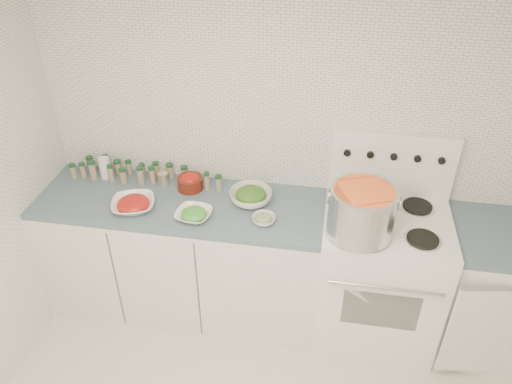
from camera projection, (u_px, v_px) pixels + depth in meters
The scene contains 13 objects.
room_walls at pixel (291, 266), 1.73m from camera, with size 3.54×3.04×2.52m.
counter_left at pixel (185, 254), 3.44m from camera, with size 1.85×0.62×0.90m.
stove at pixel (379, 272), 3.23m from camera, with size 0.76×0.70×1.36m.
counter_right at pixel (510, 293), 3.14m from camera, with size 0.89×0.69×0.90m.
stock_pot at pixel (362, 210), 2.77m from camera, with size 0.40×0.37×0.29m.
bowl_tomato at pixel (133, 204), 3.10m from camera, with size 0.33×0.33×0.09m.
bowl_snowpea at pixel (194, 214), 3.02m from camera, with size 0.24×0.24×0.07m.
bowl_broccoli at pixel (251, 196), 3.15m from camera, with size 0.28×0.28×0.11m.
bowl_zucchini at pixel (264, 219), 2.99m from camera, with size 0.18×0.18×0.06m.
bowl_pepper at pixel (190, 182), 3.28m from camera, with size 0.17×0.17×0.11m.
salt_canister at pixel (105, 168), 3.39m from camera, with size 0.07×0.07×0.15m, color white.
tin_can at pixel (164, 179), 3.33m from camera, with size 0.07×0.07×0.09m, color #B5AF99.
spice_cluster at pixel (134, 172), 3.37m from camera, with size 1.06×0.16×0.14m.
Camera 1 is at (0.10, -1.29, 2.75)m, focal length 35.00 mm.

